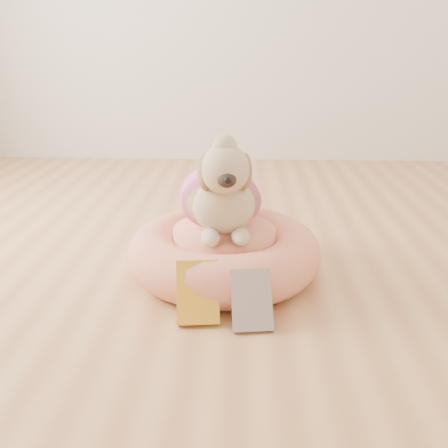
{
  "coord_description": "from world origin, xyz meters",
  "views": [
    {
      "loc": [
        0.29,
        -1.72,
        0.87
      ],
      "look_at": [
        0.22,
        0.06,
        0.23
      ],
      "focal_mm": 40.0,
      "sensor_mm": 36.0,
      "label": 1
    }
  ],
  "objects_px": {
    "pet_bed": "(225,252)",
    "dog": "(221,178)",
    "book_yellow": "(198,292)",
    "book_white": "(252,300)"
  },
  "relations": [
    {
      "from": "pet_bed",
      "to": "dog",
      "type": "xyz_separation_m",
      "value": [
        -0.01,
        0.01,
        0.3
      ]
    },
    {
      "from": "dog",
      "to": "book_yellow",
      "type": "xyz_separation_m",
      "value": [
        -0.06,
        -0.36,
        -0.3
      ]
    },
    {
      "from": "pet_bed",
      "to": "book_white",
      "type": "distance_m",
      "value": 0.4
    },
    {
      "from": "book_yellow",
      "to": "book_white",
      "type": "relative_size",
      "value": 1.05
    },
    {
      "from": "book_white",
      "to": "pet_bed",
      "type": "bearing_deg",
      "value": 98.06
    },
    {
      "from": "book_yellow",
      "to": "book_white",
      "type": "bearing_deg",
      "value": -15.79
    },
    {
      "from": "pet_bed",
      "to": "book_yellow",
      "type": "bearing_deg",
      "value": -101.86
    },
    {
      "from": "pet_bed",
      "to": "book_yellow",
      "type": "distance_m",
      "value": 0.36
    },
    {
      "from": "pet_bed",
      "to": "book_yellow",
      "type": "height_order",
      "value": "pet_bed"
    },
    {
      "from": "book_yellow",
      "to": "dog",
      "type": "bearing_deg",
      "value": 74.17
    }
  ]
}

